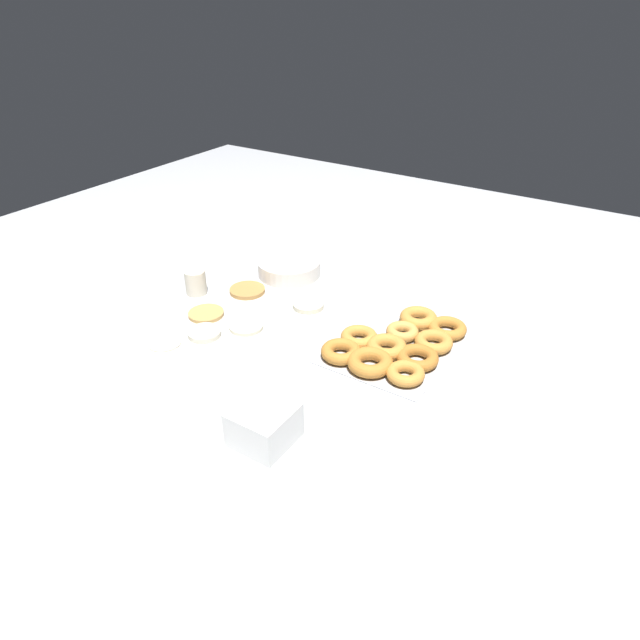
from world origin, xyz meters
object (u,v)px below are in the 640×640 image
object	(u,v)px
pancake_3	(206,314)
pancake_4	(204,333)
pancake_1	(246,326)
donut_tray	(397,345)
container_stack	(264,425)
pancake_0	(247,290)
pancake_5	(164,342)
paper_cup	(196,282)
pancake_2	(308,305)
batter_bowl	(289,268)

from	to	relation	value
pancake_3	pancake_4	distance (m)	0.11
pancake_1	pancake_4	distance (m)	0.12
pancake_4	donut_tray	bearing A→B (deg)	-65.30
container_stack	pancake_0	bearing A→B (deg)	42.19
pancake_0	pancake_5	world-z (taller)	pancake_0
pancake_4	paper_cup	size ratio (longest dim) A/B	1.19
pancake_3	pancake_5	bearing A→B (deg)	-177.05
donut_tray	paper_cup	size ratio (longest dim) A/B	4.93
pancake_4	paper_cup	xyz separation A→B (m)	(0.17, 0.19, 0.03)
pancake_2	pancake_1	bearing A→B (deg)	157.19
pancake_0	paper_cup	bearing A→B (deg)	125.14
pancake_5	batter_bowl	world-z (taller)	batter_bowl
pancake_0	batter_bowl	bearing A→B (deg)	-12.67
pancake_4	paper_cup	world-z (taller)	paper_cup
pancake_2	container_stack	bearing A→B (deg)	-155.35
pancake_5	pancake_3	bearing A→B (deg)	2.95
donut_tray	container_stack	distance (m)	0.46
pancake_1	container_stack	distance (m)	0.46
pancake_2	donut_tray	world-z (taller)	donut_tray
donut_tray	pancake_5	bearing A→B (deg)	119.68
donut_tray	paper_cup	bearing A→B (deg)	94.11
batter_bowl	pancake_0	bearing A→B (deg)	167.33
pancake_2	pancake_4	bearing A→B (deg)	151.92
pancake_1	donut_tray	size ratio (longest dim) A/B	0.25
pancake_3	container_stack	bearing A→B (deg)	-124.88
pancake_1	container_stack	world-z (taller)	container_stack
pancake_0	container_stack	bearing A→B (deg)	-137.81
batter_bowl	paper_cup	size ratio (longest dim) A/B	2.69
pancake_0	pancake_3	bearing A→B (deg)	176.72
pancake_2	pancake_5	distance (m)	0.43
pancake_5	pancake_0	bearing A→B (deg)	-0.21
pancake_4	container_stack	distance (m)	0.46
container_stack	batter_bowl	bearing A→B (deg)	31.72
donut_tray	pancake_0	bearing A→B (deg)	85.49
pancake_5	batter_bowl	bearing A→B (deg)	-4.36
pancake_4	pancake_2	bearing A→B (deg)	-28.08
pancake_5	donut_tray	distance (m)	0.61
batter_bowl	paper_cup	xyz separation A→B (m)	(-0.26, 0.17, 0.01)
pancake_4	pancake_5	size ratio (longest dim) A/B	1.01
pancake_0	pancake_4	distance (m)	0.27
pancake_3	pancake_2	bearing A→B (deg)	-48.17
container_stack	paper_cup	bearing A→B (deg)	54.84
pancake_4	container_stack	xyz separation A→B (m)	(-0.24, -0.39, 0.03)
pancake_1	pancake_4	bearing A→B (deg)	142.53
container_stack	pancake_3	bearing A→B (deg)	55.12
pancake_0	pancake_3	size ratio (longest dim) A/B	1.07
pancake_4	donut_tray	size ratio (longest dim) A/B	0.24
pancake_3	pancake_5	xyz separation A→B (m)	(-0.17, -0.01, -0.00)
pancake_2	pancake_5	world-z (taller)	pancake_2
pancake_2	pancake_4	distance (m)	0.32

